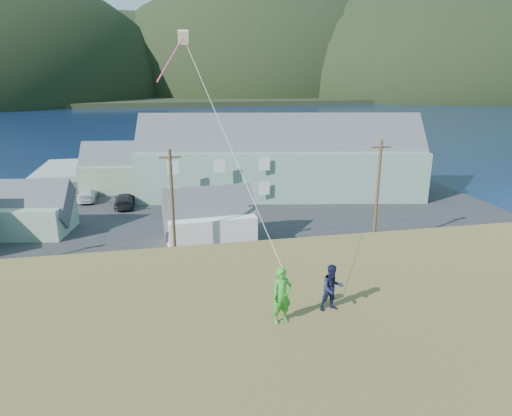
{
  "coord_description": "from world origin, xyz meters",
  "views": [
    {
      "loc": [
        -0.49,
        -31.97,
        14.76
      ],
      "look_at": [
        3.47,
        -12.54,
        8.8
      ],
      "focal_mm": 32.0,
      "sensor_mm": 36.0,
      "label": 1
    }
  ],
  "objects_px": {
    "shed_palegreen_far": "(127,168)",
    "kite_flyer_green": "(282,296)",
    "wharf": "(129,168)",
    "lodge": "(280,158)",
    "kite_flyer_navy": "(332,288)",
    "shed_palegreen_near": "(24,210)",
    "shed_white": "(209,219)"
  },
  "relations": [
    {
      "from": "shed_palegreen_near",
      "to": "shed_white",
      "type": "relative_size",
      "value": 1.14
    },
    {
      "from": "lodge",
      "to": "shed_palegreen_near",
      "type": "xyz_separation_m",
      "value": [
        -26.94,
        -9.17,
        -2.28
      ]
    },
    {
      "from": "wharf",
      "to": "kite_flyer_green",
      "type": "distance_m",
      "value": 60.81
    },
    {
      "from": "lodge",
      "to": "shed_palegreen_far",
      "type": "height_order",
      "value": "lodge"
    },
    {
      "from": "shed_palegreen_near",
      "to": "kite_flyer_green",
      "type": "distance_m",
      "value": 36.28
    },
    {
      "from": "kite_flyer_green",
      "to": "shed_palegreen_far",
      "type": "bearing_deg",
      "value": 85.85
    },
    {
      "from": "shed_palegreen_near",
      "to": "kite_flyer_green",
      "type": "relative_size",
      "value": 5.11
    },
    {
      "from": "lodge",
      "to": "kite_flyer_green",
      "type": "relative_size",
      "value": 19.42
    },
    {
      "from": "shed_palegreen_far",
      "to": "kite_flyer_navy",
      "type": "bearing_deg",
      "value": -70.31
    },
    {
      "from": "wharf",
      "to": "kite_flyer_green",
      "type": "bearing_deg",
      "value": -81.58
    },
    {
      "from": "kite_flyer_green",
      "to": "kite_flyer_navy",
      "type": "xyz_separation_m",
      "value": [
        1.8,
        0.4,
        -0.12
      ]
    },
    {
      "from": "shed_white",
      "to": "kite_flyer_green",
      "type": "bearing_deg",
      "value": -94.24
    },
    {
      "from": "shed_palegreen_near",
      "to": "kite_flyer_navy",
      "type": "distance_m",
      "value": 36.77
    },
    {
      "from": "lodge",
      "to": "kite_flyer_navy",
      "type": "distance_m",
      "value": 41.64
    },
    {
      "from": "shed_palegreen_far",
      "to": "wharf",
      "type": "bearing_deg",
      "value": 101.0
    },
    {
      "from": "shed_white",
      "to": "shed_palegreen_far",
      "type": "height_order",
      "value": "shed_palegreen_far"
    },
    {
      "from": "kite_flyer_green",
      "to": "wharf",
      "type": "bearing_deg",
      "value": 84.52
    },
    {
      "from": "shed_palegreen_near",
      "to": "shed_white",
      "type": "distance_m",
      "value": 17.82
    },
    {
      "from": "wharf",
      "to": "shed_palegreen_far",
      "type": "height_order",
      "value": "shed_palegreen_far"
    },
    {
      "from": "wharf",
      "to": "shed_palegreen_near",
      "type": "distance_m",
      "value": 28.94
    },
    {
      "from": "lodge",
      "to": "shed_palegreen_near",
      "type": "relative_size",
      "value": 3.8
    },
    {
      "from": "lodge",
      "to": "shed_palegreen_far",
      "type": "relative_size",
      "value": 2.95
    },
    {
      "from": "shed_white",
      "to": "shed_palegreen_far",
      "type": "xyz_separation_m",
      "value": [
        -8.33,
        21.74,
        0.47
      ]
    },
    {
      "from": "wharf",
      "to": "lodge",
      "type": "bearing_deg",
      "value": -44.05
    },
    {
      "from": "shed_palegreen_near",
      "to": "shed_palegreen_far",
      "type": "height_order",
      "value": "shed_palegreen_far"
    },
    {
      "from": "shed_white",
      "to": "kite_flyer_green",
      "type": "height_order",
      "value": "kite_flyer_green"
    },
    {
      "from": "shed_palegreen_near",
      "to": "wharf",
      "type": "bearing_deg",
      "value": 84.77
    },
    {
      "from": "wharf",
      "to": "shed_palegreen_far",
      "type": "bearing_deg",
      "value": -86.73
    },
    {
      "from": "shed_palegreen_far",
      "to": "kite_flyer_green",
      "type": "distance_m",
      "value": 48.19
    },
    {
      "from": "kite_flyer_navy",
      "to": "lodge",
      "type": "bearing_deg",
      "value": 75.2
    },
    {
      "from": "shed_palegreen_far",
      "to": "kite_flyer_green",
      "type": "bearing_deg",
      "value": -72.52
    },
    {
      "from": "lodge",
      "to": "shed_palegreen_near",
      "type": "distance_m",
      "value": 28.55
    }
  ]
}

